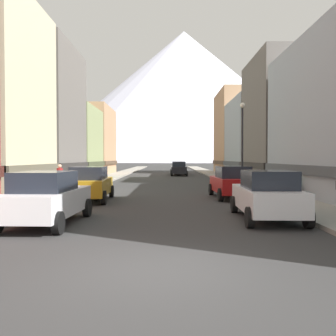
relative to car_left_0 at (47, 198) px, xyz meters
The scene contains 20 objects.
ground_plane 6.31m from the car_left_0, 52.53° to the right, with size 400.00×400.00×0.00m, color #303030.
sidewalk_left 30.15m from the car_left_0, 94.66° to the left, with size 2.50×100.00×0.15m, color gray.
sidewalk_right 31.69m from the car_left_0, 71.50° to the left, with size 2.50×100.00×0.15m, color gray.
storefront_left_2 20.10m from the car_left_0, 110.64° to the left, with size 6.70×8.86×11.45m.
storefront_left_3 28.67m from the car_left_0, 105.64° to the left, with size 8.29×8.69×7.68m.
storefront_left_4 38.44m from the car_left_0, 101.18° to the left, with size 7.75×10.32×9.07m.
storefront_right_2 24.83m from the car_left_0, 53.51° to the left, with size 6.77×9.14×10.84m.
storefront_right_3 34.04m from the car_left_0, 61.72° to the left, with size 9.79×10.64×8.89m.
storefront_right_4 43.79m from the car_left_0, 69.71° to the left, with size 7.88×10.88×11.73m.
car_left_0 is the anchor object (origin of this frame).
car_left_1 6.73m from the car_left_0, 89.96° to the left, with size 2.22×4.47×1.78m.
car_right_0 7.66m from the car_left_0, ahead, with size 2.18×4.45×1.78m.
car_right_1 11.12m from the car_left_0, 46.85° to the left, with size 2.17×4.45×1.78m.
car_driving_0 37.90m from the car_left_0, 81.81° to the left, with size 2.06×4.40×1.78m.
car_driving_1 34.42m from the car_left_0, 80.97° to the left, with size 2.06×4.40×1.78m.
potted_plant_0 13.26m from the car_left_0, 35.44° to the left, with size 0.69×0.69×1.00m.
potted_plant_1 14.05m from the car_left_0, 39.71° to the left, with size 0.53×0.53×0.79m.
pedestrian_0 10.09m from the car_left_0, 104.03° to the left, with size 0.36×0.36×1.70m.
streetlamp_right 16.22m from the car_left_0, 54.92° to the left, with size 0.36×0.36×5.86m.
mountain_backdrop 259.60m from the car_left_0, 86.53° to the left, with size 212.21×212.21×93.62m, color silver.
Camera 1 is at (0.24, -7.24, 2.22)m, focal length 39.30 mm.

